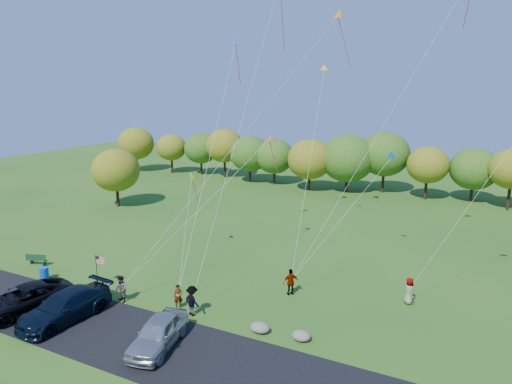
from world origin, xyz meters
TOP-DOWN VIEW (x-y plane):
  - ground at (0.00, 0.00)m, footprint 140.00×140.00m
  - asphalt_lane at (0.00, -4.00)m, footprint 44.00×6.00m
  - treeline at (5.50, 35.87)m, footprint 75.86×28.14m
  - minivan_dark at (-8.53, -4.60)m, footprint 3.99×6.34m
  - minivan_navy at (-5.33, -4.22)m, footprint 2.92×6.15m
  - minivan_silver at (1.64, -4.05)m, footprint 2.87×5.11m
  - flyer_a at (-0.13, 0.21)m, footprint 0.70×0.66m
  - flyer_b at (-4.02, -0.80)m, footprint 1.09×1.00m
  - flyer_c at (1.21, -0.16)m, footprint 1.40×1.03m
  - flyer_d at (5.60, 5.31)m, footprint 1.12×1.07m
  - flyer_e at (13.06, 7.57)m, footprint 0.97×1.05m
  - park_bench at (-14.62, 1.00)m, footprint 1.64×0.82m
  - trash_barrel at (-11.63, -0.69)m, footprint 0.65×0.65m
  - flag_assembly at (-7.25, 0.48)m, footprint 0.84×0.54m
  - boulder_near at (5.91, -0.10)m, footprint 1.19×0.93m
  - boulder_far at (8.38, 0.18)m, footprint 1.08×0.90m
  - kites_aloft at (3.82, 14.94)m, footprint 23.72×11.68m

SIDE VIEW (x-z plane):
  - ground at x=0.00m, z-range 0.00..0.00m
  - asphalt_lane at x=0.00m, z-range 0.00..0.06m
  - boulder_far at x=8.38m, z-range 0.00..0.56m
  - boulder_near at x=5.91m, z-range 0.00..0.59m
  - trash_barrel at x=-11.63m, z-range 0.00..0.98m
  - park_bench at x=-14.62m, z-range 0.03..0.97m
  - flyer_a at x=-0.13m, z-range 0.00..1.60m
  - minivan_dark at x=-8.53m, z-range 0.06..1.69m
  - minivan_silver at x=1.64m, z-range 0.06..1.70m
  - flyer_e at x=13.06m, z-range 0.00..1.79m
  - flyer_b at x=-4.02m, z-range 0.00..1.81m
  - minivan_navy at x=-5.33m, z-range 0.06..1.79m
  - flyer_d at x=5.60m, z-range 0.00..1.86m
  - flyer_c at x=1.21m, z-range 0.00..1.94m
  - flag_assembly at x=-7.25m, z-range 0.55..2.82m
  - treeline at x=5.50m, z-range 0.54..9.17m
  - kites_aloft at x=3.82m, z-range 9.68..26.28m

